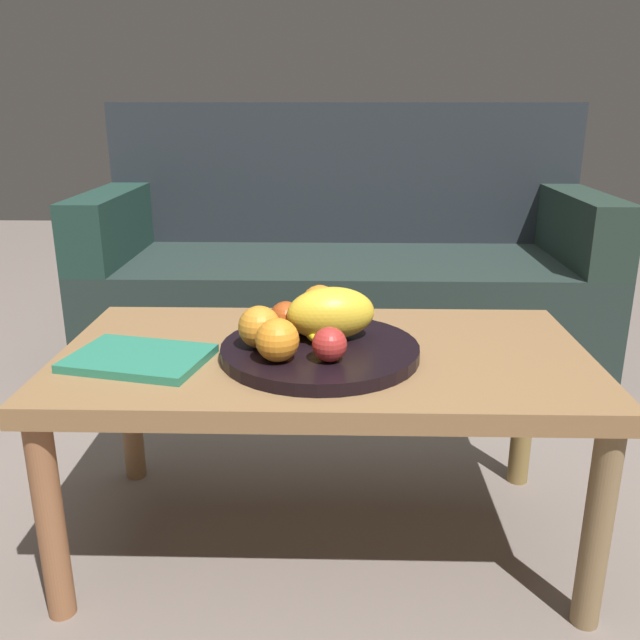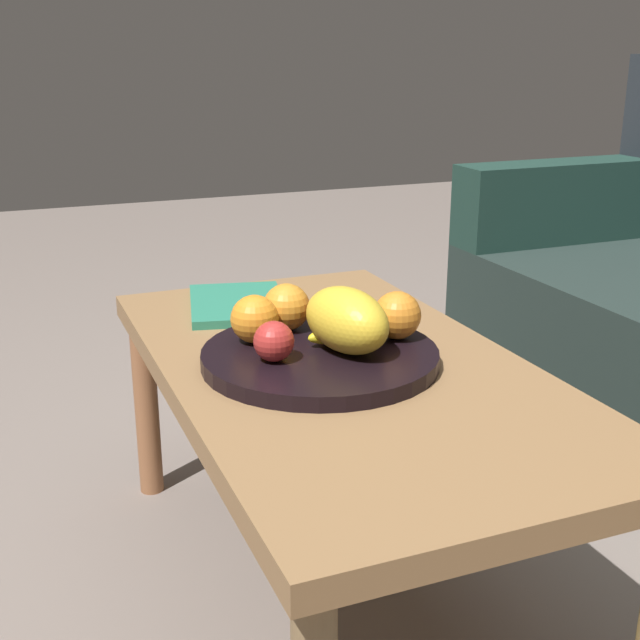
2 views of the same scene
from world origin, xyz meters
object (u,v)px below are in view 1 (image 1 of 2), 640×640
couch (343,278)px  banana_bunch (308,321)px  orange_front (277,340)px  orange_left (320,304)px  melon_large_front (331,314)px  orange_right (259,327)px  fruit_bowl (320,351)px  coffee_table (324,374)px  apple_front (286,318)px  magazine (139,358)px  apple_left (329,344)px

couch → banana_bunch: bearing=-94.4°
orange_front → orange_left: bearing=72.5°
melon_large_front → orange_right: melon_large_front is taller
couch → fruit_bowl: size_ratio=4.45×
couch → orange_left: (-0.06, -0.97, 0.20)m
coffee_table → orange_right: size_ratio=12.90×
apple_front → magazine: bearing=-160.8°
fruit_bowl → melon_large_front: size_ratio=2.21×
banana_bunch → couch: bearing=85.6°
coffee_table → banana_bunch: bearing=144.4°
couch → magazine: (-0.40, -1.14, 0.14)m
melon_large_front → magazine: melon_large_front is taller
orange_front → apple_left: 0.09m
coffee_table → apple_left: 0.16m
couch → fruit_bowl: couch is taller
coffee_table → orange_left: 0.15m
fruit_bowl → apple_front: (-0.07, 0.06, 0.05)m
banana_bunch → orange_front: bearing=-108.3°
orange_left → apple_front: orange_left is taller
couch → banana_bunch: 1.07m
coffee_table → banana_bunch: size_ratio=6.26×
couch → apple_front: size_ratio=25.00×
couch → magazine: bearing=-109.1°
orange_front → banana_bunch: (0.05, 0.15, -0.01)m
orange_front → banana_bunch: bearing=71.7°
melon_large_front → orange_front: (-0.09, -0.12, -0.01)m
orange_right → orange_left: bearing=54.4°
fruit_bowl → magazine: size_ratio=1.53×
orange_front → melon_large_front: bearing=51.4°
apple_left → magazine: 0.37m
coffee_table → melon_large_front: melon_large_front is taller
couch → orange_right: bearing=-98.5°
coffee_table → banana_bunch: banana_bunch is taller
coffee_table → apple_front: bearing=164.2°
orange_left → orange_right: same height
coffee_table → orange_right: (-0.12, -0.05, 0.12)m
coffee_table → magazine: magazine is taller
melon_large_front → magazine: (-0.36, -0.07, -0.07)m
apple_front → apple_left: bearing=-58.3°
couch → orange_front: 1.22m
orange_front → apple_left: bearing=0.4°
apple_left → banana_bunch: apple_left is taller
melon_large_front → orange_left: bearing=102.7°
coffee_table → magazine: bearing=-168.1°
melon_large_front → apple_left: size_ratio=2.73×
magazine → orange_right: bearing=18.0°
melon_large_front → banana_bunch: melon_large_front is taller
orange_right → banana_bunch: orange_right is taller
orange_right → apple_front: orange_right is taller
couch → apple_front: bearing=-96.7°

